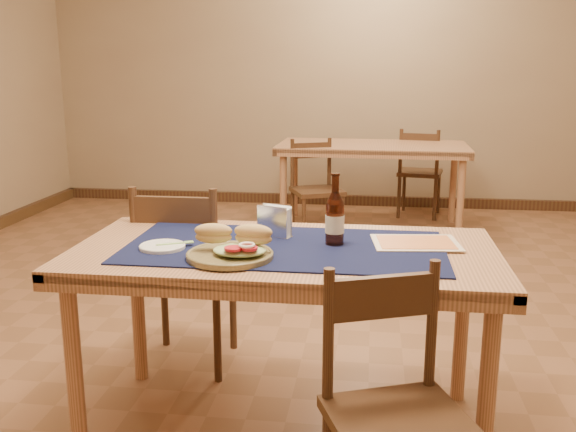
# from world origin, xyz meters

# --- Properties ---
(room) EXTENTS (6.04, 7.04, 2.84)m
(room) POSITION_xyz_m (0.00, 0.00, 1.40)
(room) COLOR brown
(room) RESTS_ON ground
(main_table) EXTENTS (1.60, 0.80, 0.75)m
(main_table) POSITION_xyz_m (0.00, -0.80, 0.67)
(main_table) COLOR tan
(main_table) RESTS_ON ground
(placemat) EXTENTS (1.20, 0.60, 0.01)m
(placemat) POSITION_xyz_m (0.00, -0.80, 0.75)
(placemat) COLOR black
(placemat) RESTS_ON main_table
(baseboard) EXTENTS (6.00, 7.00, 0.10)m
(baseboard) POSITION_xyz_m (0.00, 0.00, 0.05)
(baseboard) COLOR #412B17
(baseboard) RESTS_ON ground
(back_table) EXTENTS (1.66, 0.86, 0.75)m
(back_table) POSITION_xyz_m (0.32, 2.54, 0.67)
(back_table) COLOR tan
(back_table) RESTS_ON ground
(chair_main_far) EXTENTS (0.42, 0.42, 0.91)m
(chair_main_far) POSITION_xyz_m (-0.54, -0.33, 0.47)
(chair_main_far) COLOR #412B17
(chair_main_far) RESTS_ON ground
(chair_main_near) EXTENTS (0.51, 0.51, 0.85)m
(chair_main_near) POSITION_xyz_m (0.41, -1.40, 0.44)
(chair_main_near) COLOR #412B17
(chair_main_near) RESTS_ON ground
(chair_back_near) EXTENTS (0.50, 0.50, 0.83)m
(chair_back_near) POSITION_xyz_m (-0.14, 2.11, 0.43)
(chair_back_near) COLOR #412B17
(chair_back_near) RESTS_ON ground
(chair_back_far) EXTENTS (0.46, 0.46, 0.85)m
(chair_back_far) POSITION_xyz_m (0.77, 3.03, 0.44)
(chair_back_far) COLOR #412B17
(chair_back_far) RESTS_ON ground
(sandwich_plate) EXTENTS (0.31, 0.31, 0.12)m
(sandwich_plate) POSITION_xyz_m (-0.16, -0.97, 0.79)
(sandwich_plate) COLOR olive
(sandwich_plate) RESTS_ON placemat
(side_plate) EXTENTS (0.17, 0.17, 0.01)m
(side_plate) POSITION_xyz_m (-0.45, -0.89, 0.76)
(side_plate) COLOR white
(side_plate) RESTS_ON placemat
(fork) EXTENTS (0.13, 0.08, 0.00)m
(fork) POSITION_xyz_m (-0.40, -0.86, 0.77)
(fork) COLOR #A5DE79
(fork) RESTS_ON side_plate
(beer_bottle) EXTENTS (0.07, 0.07, 0.27)m
(beer_bottle) POSITION_xyz_m (0.19, -0.74, 0.86)
(beer_bottle) COLOR #4C1D0D
(beer_bottle) RESTS_ON placemat
(napkin_holder) EXTENTS (0.15, 0.10, 0.13)m
(napkin_holder) POSITION_xyz_m (-0.06, -0.66, 0.81)
(napkin_holder) COLOR silver
(napkin_holder) RESTS_ON placemat
(menu_card) EXTENTS (0.35, 0.27, 0.01)m
(menu_card) POSITION_xyz_m (0.50, -0.69, 0.76)
(menu_card) COLOR beige
(menu_card) RESTS_ON placemat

